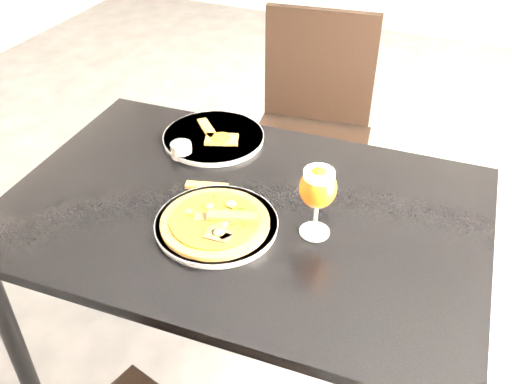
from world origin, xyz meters
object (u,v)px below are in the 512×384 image
at_px(dining_table, 243,234).
at_px(beer_glass, 318,188).
at_px(chair_far, 310,131).
at_px(pizza, 216,221).

distance_m(dining_table, beer_glass, 0.30).
relative_size(chair_far, pizza, 3.65).
distance_m(pizza, beer_glass, 0.26).
bearing_deg(pizza, dining_table, 78.28).
relative_size(dining_table, pizza, 4.79).
bearing_deg(dining_table, beer_glass, -9.57).
distance_m(chair_far, pizza, 0.92).
bearing_deg(dining_table, pizza, -105.14).
height_order(dining_table, beer_glass, beer_glass).
bearing_deg(pizza, chair_far, 93.94).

